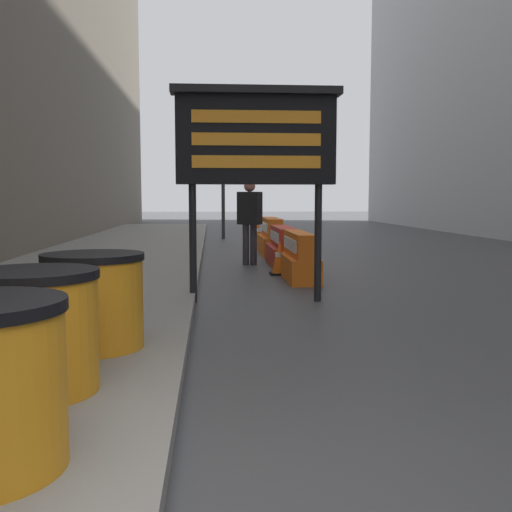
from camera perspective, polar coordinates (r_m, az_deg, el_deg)
The scene contains 11 objects.
barrel_drum_middle at distance 4.26m, azimuth -20.42°, elevation -6.69°, with size 0.87×0.87×0.82m.
barrel_drum_back at distance 5.34m, azimuth -15.19°, elevation -4.10°, with size 0.87×0.87×0.82m.
message_board at distance 8.18m, azimuth -0.00°, elevation 11.01°, with size 2.27×0.36×2.89m.
jersey_barrier_orange_far at distance 10.52m, azimuth 4.10°, elevation -0.26°, with size 0.51×1.91×0.83m.
jersey_barrier_red_striped at distance 12.77m, azimuth 2.61°, elevation 0.74°, with size 0.60×2.00×0.82m.
jersey_barrier_orange_near at distance 15.25m, azimuth 1.49°, elevation 1.70°, with size 0.58×2.08×0.92m.
traffic_cone_near at distance 11.16m, azimuth 2.27°, elevation -0.17°, with size 0.36×0.36×0.65m.
traffic_cone_mid at distance 15.32m, azimuth 3.09°, elevation 1.26°, with size 0.33×0.33×0.58m.
traffic_cone_far at distance 18.16m, azimuth 0.16°, elevation 2.28°, with size 0.45×0.45×0.80m.
traffic_light_near_curb at distance 20.84m, azimuth -3.16°, elevation 9.03°, with size 0.28×0.45×3.71m.
pedestrian_worker at distance 12.72m, azimuth -0.61°, elevation 3.89°, with size 0.55×0.48×1.80m.
Camera 1 is at (0.23, -2.04, 1.43)m, focal length 42.00 mm.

